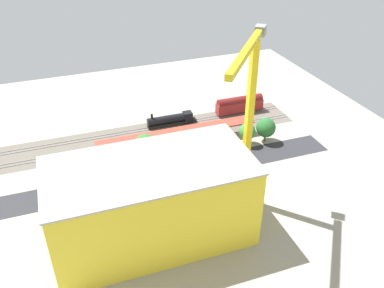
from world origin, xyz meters
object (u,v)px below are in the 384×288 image
traffic_light (121,179)px  street_tree_1 (206,140)px  platform_canopy_near (177,132)px  passenger_coach (240,104)px  street_tree_4 (247,131)px  construction_building (152,203)px  street_tree_2 (53,171)px  street_tree_0 (146,146)px  street_tree_3 (72,166)px  parked_car_2 (176,177)px  parked_car_1 (202,172)px  parked_car_5 (90,197)px  parked_car_3 (146,184)px  box_truck_0 (199,176)px  parked_car_4 (119,190)px  locomotive (172,120)px  parked_car_0 (227,166)px  street_tree_5 (266,128)px

traffic_light → street_tree_1: bearing=-159.3°
platform_canopy_near → passenger_coach: 28.35m
passenger_coach → street_tree_4: bearing=70.0°
construction_building → street_tree_2: (18.45, -25.12, -4.27)m
street_tree_0 → street_tree_3: (19.39, 0.75, -1.38)m
parked_car_2 → street_tree_1: bearing=-144.1°
parked_car_1 → street_tree_4: bearing=-151.9°
parked_car_5 → street_tree_3: street_tree_3 is taller
parked_car_3 → box_truck_0: bearing=168.4°
platform_canopy_near → street_tree_1: (-5.67, 7.94, 0.42)m
box_truck_0 → street_tree_3: (30.14, -11.12, 3.09)m
parked_car_4 → traffic_light: (-0.56, 1.28, 4.01)m
locomotive → parked_car_5: 41.41m
street_tree_3 → street_tree_2: bearing=8.3°
parked_car_0 → parked_car_2: parked_car_2 is taller
parked_car_5 → traffic_light: (-7.75, 1.16, 4.08)m
street_tree_2 → parked_car_0: bearing=169.9°
parked_car_2 → street_tree_2: 30.51m
locomotive → street_tree_1: bearing=100.0°
street_tree_4 → traffic_light: size_ratio=0.92×
parked_car_0 → street_tree_3: street_tree_3 is taller
street_tree_4 → construction_building: bearing=36.6°
construction_building → street_tree_0: construction_building is taller
street_tree_1 → traffic_light: (25.95, 9.80, 0.16)m
box_truck_0 → locomotive: bearing=-95.2°
parked_car_4 → construction_building: 19.57m
passenger_coach → street_tree_5: street_tree_5 is taller
locomotive → parked_car_4: locomotive is taller
traffic_light → street_tree_0: bearing=-130.3°
parked_car_4 → street_tree_4: bearing=-166.7°
box_truck_0 → street_tree_0: (10.75, -11.87, 4.47)m
parked_car_4 → street_tree_1: (-26.51, -8.52, 3.85)m
parked_car_0 → box_truck_0: size_ratio=0.48×
street_tree_1 → street_tree_3: (36.39, -0.02, 0.03)m
platform_canopy_near → street_tree_0: 13.54m
street_tree_2 → parked_car_3: bearing=160.2°
passenger_coach → locomotive: bearing=0.0°
street_tree_5 → platform_canopy_near: bearing=-16.7°
street_tree_3 → passenger_coach: bearing=-160.9°
street_tree_3 → parked_car_3: bearing=153.4°
street_tree_0 → street_tree_5: 36.22m
street_tree_0 → parked_car_0: bearing=155.0°
parked_car_0 → street_tree_0: 22.34m
street_tree_2 → parked_car_2: bearing=164.9°
street_tree_4 → street_tree_0: bearing=0.2°
passenger_coach → parked_car_0: 33.13m
parked_car_3 → construction_building: 19.53m
parked_car_0 → parked_car_4: parked_car_4 is taller
platform_canopy_near → street_tree_1: street_tree_1 is taller
traffic_light → parked_car_3: bearing=-167.3°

